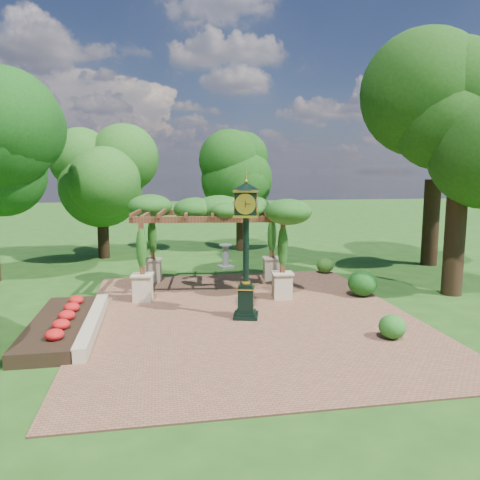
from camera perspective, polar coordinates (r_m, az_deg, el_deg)
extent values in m
plane|color=#1E4714|center=(13.85, 1.83, -10.53)|extent=(120.00, 120.00, 0.00)
cube|color=brown|center=(14.77, 1.03, -9.23)|extent=(10.00, 12.00, 0.04)
cube|color=#C6B793|center=(14.12, -17.48, -9.69)|extent=(0.35, 5.00, 0.40)
cube|color=red|center=(14.28, -21.12, -9.76)|extent=(1.50, 5.00, 0.36)
cube|color=black|center=(14.55, 0.72, -9.20)|extent=(0.90, 0.90, 0.11)
cube|color=black|center=(14.41, 0.72, -7.31)|extent=(0.56, 0.56, 0.83)
cube|color=gold|center=(14.31, 0.73, -5.88)|extent=(0.63, 0.63, 0.04)
cylinder|color=black|center=(14.07, 0.74, -1.14)|extent=(0.22, 0.22, 2.12)
cube|color=black|center=(13.91, 0.75, 4.49)|extent=(0.79, 0.79, 0.65)
cylinder|color=white|center=(13.58, 0.66, 4.40)|extent=(0.54, 0.16, 0.55)
cone|color=black|center=(13.89, 0.75, 6.58)|extent=(1.01, 1.01, 0.23)
sphere|color=gold|center=(13.88, 0.75, 7.16)|extent=(0.13, 0.13, 0.13)
cube|color=beige|center=(16.66, -11.77, -5.74)|extent=(0.70, 0.70, 0.88)
cube|color=brown|center=(16.38, -11.91, -1.01)|extent=(0.17, 0.17, 1.81)
cube|color=beige|center=(16.67, 5.17, -5.59)|extent=(0.70, 0.70, 0.88)
cube|color=brown|center=(16.39, 5.23, -0.86)|extent=(0.17, 0.17, 1.81)
cube|color=beige|center=(19.49, -10.55, -3.66)|extent=(0.70, 0.70, 0.88)
cube|color=brown|center=(19.25, -10.66, 0.39)|extent=(0.17, 0.17, 1.81)
cube|color=beige|center=(19.50, 3.87, -3.53)|extent=(0.70, 0.70, 0.88)
cube|color=brown|center=(19.26, 3.91, 0.52)|extent=(0.17, 0.17, 1.81)
cube|color=brown|center=(16.08, -3.37, 2.51)|extent=(5.65, 0.78, 0.21)
cube|color=brown|center=(19.00, -3.40, 3.40)|extent=(5.65, 0.78, 0.21)
ellipsoid|color=#1E5217|center=(17.51, -3.39, 3.85)|extent=(6.03, 4.14, 0.98)
cube|color=#9B9A92|center=(22.04, -1.78, -3.26)|extent=(0.80, 0.80, 0.11)
cylinder|color=#9B9A92|center=(21.95, -1.78, -1.97)|extent=(0.41, 0.41, 1.01)
cylinder|color=#9B9A92|center=(21.86, -1.79, -0.61)|extent=(0.76, 0.76, 0.06)
ellipsoid|color=#21621C|center=(13.36, 18.07, -10.01)|extent=(0.91, 0.91, 0.65)
ellipsoid|color=#174D15|center=(17.46, 14.70, -5.11)|extent=(1.17, 1.17, 0.93)
ellipsoid|color=#2E611C|center=(21.04, 10.35, -3.07)|extent=(0.87, 0.87, 0.66)
cylinder|color=black|center=(25.46, -16.32, 0.61)|extent=(0.58, 0.58, 2.43)
ellipsoid|color=#225518|center=(25.25, -16.61, 7.67)|extent=(3.98, 3.98, 3.83)
cylinder|color=#372216|center=(26.75, 0.17, 1.38)|extent=(0.60, 0.60, 2.50)
ellipsoid|color=#154110|center=(26.56, 0.18, 8.31)|extent=(3.82, 3.82, 3.95)
cylinder|color=#331F13|center=(24.28, 22.24, 1.97)|extent=(0.77, 0.77, 4.12)
ellipsoid|color=#24611B|center=(24.33, 22.95, 14.50)|extent=(4.79, 4.79, 6.50)
cylinder|color=#342115|center=(18.70, 24.65, -0.71)|extent=(0.73, 0.73, 3.58)
ellipsoid|color=#183B0E|center=(18.61, 25.52, 13.47)|extent=(4.25, 4.25, 5.65)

